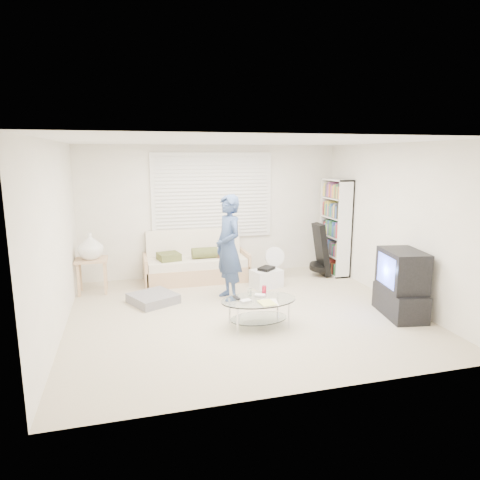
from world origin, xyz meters
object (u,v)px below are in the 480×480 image
object	(u,v)px
bookshelf	(335,227)
coffee_table	(259,305)
futon_sofa	(196,264)
tv_unit	(401,284)

from	to	relation	value
bookshelf	coffee_table	distance (m)	3.20
bookshelf	futon_sofa	bearing A→B (deg)	175.66
futon_sofa	coffee_table	xyz separation A→B (m)	(0.47, -2.40, 0.01)
futon_sofa	tv_unit	world-z (taller)	tv_unit
bookshelf	tv_unit	size ratio (longest dim) A/B	1.91
futon_sofa	bookshelf	world-z (taller)	bookshelf
bookshelf	tv_unit	distance (m)	2.38
futon_sofa	coffee_table	size ratio (longest dim) A/B	1.81
coffee_table	bookshelf	bearing A→B (deg)	44.22
futon_sofa	bookshelf	size ratio (longest dim) A/B	1.03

